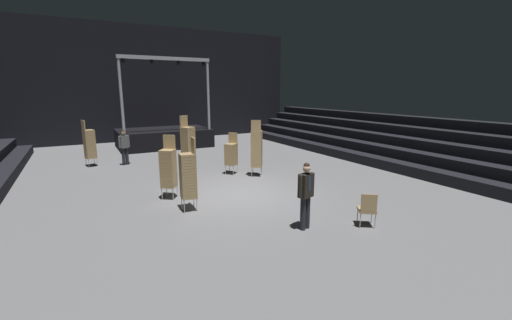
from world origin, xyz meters
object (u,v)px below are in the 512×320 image
object	(u,v)px
chair_stack_front_right	(188,147)
chair_stack_mid_centre	(168,168)
loose_chair_near_man	(368,208)
chair_stack_rear_left	(257,148)
chair_stack_mid_left	(188,175)
man_with_tie	(306,192)
crew_worker_near_stage	(124,145)
stage_riser	(164,137)
chair_stack_front_left	(231,154)
chair_stack_mid_right	(89,144)

from	to	relation	value
chair_stack_front_right	chair_stack_mid_centre	bearing A→B (deg)	31.91
loose_chair_near_man	chair_stack_rear_left	bearing A→B (deg)	124.66
chair_stack_mid_left	chair_stack_mid_centre	size ratio (longest dim) A/B	1.04
chair_stack_rear_left	chair_stack_front_right	bearing A→B (deg)	-170.44
man_with_tie	crew_worker_near_stage	bearing A→B (deg)	-89.85
man_with_tie	crew_worker_near_stage	xyz separation A→B (m)	(-3.12, 10.36, -0.05)
stage_riser	man_with_tie	world-z (taller)	stage_riser
chair_stack_front_right	chair_stack_mid_left	distance (m)	4.12
chair_stack_rear_left	loose_chair_near_man	distance (m)	6.13
loose_chair_near_man	stage_riser	bearing A→B (deg)	130.65
chair_stack_front_left	man_with_tie	bearing A→B (deg)	135.41
chair_stack_mid_centre	chair_stack_rear_left	bearing A→B (deg)	-126.83
stage_riser	chair_stack_front_left	distance (m)	8.65
man_with_tie	chair_stack_mid_left	xyz separation A→B (m)	(-2.26, 2.79, 0.10)
chair_stack_mid_right	chair_stack_mid_left	bearing A→B (deg)	0.12
chair_stack_mid_right	chair_stack_mid_centre	world-z (taller)	chair_stack_mid_right
chair_stack_mid_left	crew_worker_near_stage	xyz separation A→B (m)	(-0.86, 7.57, -0.14)
stage_riser	chair_stack_rear_left	distance (m)	9.60
chair_stack_front_right	crew_worker_near_stage	distance (m)	4.20
stage_riser	chair_stack_mid_centre	xyz separation A→B (m)	(-2.32, -10.66, 0.43)
crew_worker_near_stage	chair_stack_rear_left	bearing A→B (deg)	-69.25
chair_stack_front_left	chair_stack_front_right	bearing A→B (deg)	37.17
chair_stack_mid_right	crew_worker_near_stage	world-z (taller)	chair_stack_mid_right
man_with_tie	loose_chair_near_man	distance (m)	1.75
chair_stack_mid_centre	chair_stack_front_right	bearing A→B (deg)	-83.83
chair_stack_mid_left	stage_riser	bearing A→B (deg)	-5.36
stage_riser	crew_worker_near_stage	xyz separation A→B (m)	(-2.94, -4.50, 0.33)
chair_stack_front_right	loose_chair_near_man	bearing A→B (deg)	81.16
chair_stack_front_left	loose_chair_near_man	bearing A→B (deg)	148.70
crew_worker_near_stage	stage_riser	bearing A→B (deg)	34.52
chair_stack_front_left	crew_worker_near_stage	world-z (taller)	chair_stack_front_left
chair_stack_front_right	stage_riser	bearing A→B (deg)	-124.14
stage_riser	chair_stack_mid_centre	world-z (taller)	stage_riser
chair_stack_mid_right	chair_stack_mid_centre	xyz separation A→B (m)	(2.11, -6.56, -0.04)
chair_stack_mid_centre	stage_riser	bearing A→B (deg)	-66.10
chair_stack_front_left	crew_worker_near_stage	distance (m)	5.61
stage_riser	man_with_tie	xyz separation A→B (m)	(0.18, -14.86, 0.38)
chair_stack_front_left	crew_worker_near_stage	bearing A→B (deg)	4.90
chair_stack_mid_left	loose_chair_near_man	size ratio (longest dim) A/B	2.35
chair_stack_front_right	loose_chair_near_man	xyz separation A→B (m)	(2.58, -7.39, -0.75)
chair_stack_rear_left	chair_stack_front_left	bearing A→B (deg)	170.07
chair_stack_mid_centre	chair_stack_rear_left	distance (m)	4.19
chair_stack_rear_left	crew_worker_near_stage	world-z (taller)	chair_stack_rear_left
chair_stack_front_left	chair_stack_rear_left	world-z (taller)	chair_stack_rear_left
stage_riser	chair_stack_mid_right	distance (m)	6.05
chair_stack_mid_right	stage_riser	bearing A→B (deg)	116.55
man_with_tie	chair_stack_mid_centre	size ratio (longest dim) A/B	0.84
chair_stack_rear_left	loose_chair_near_man	size ratio (longest dim) A/B	2.53
stage_riser	loose_chair_near_man	bearing A→B (deg)	-83.69
chair_stack_mid_centre	loose_chair_near_man	world-z (taller)	chair_stack_mid_centre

